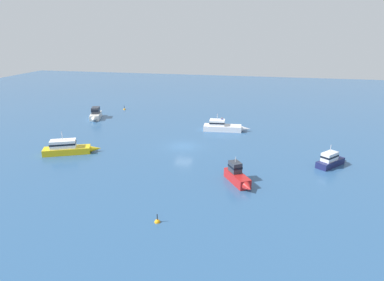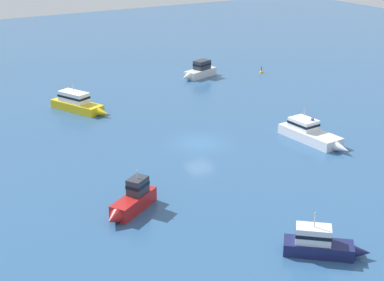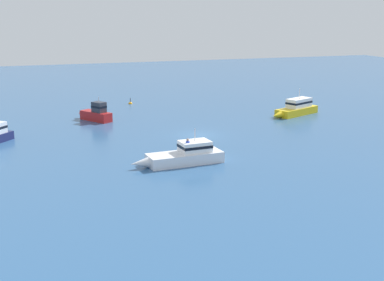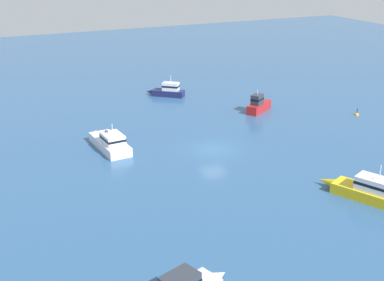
{
  "view_description": "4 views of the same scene",
  "coord_description": "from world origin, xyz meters",
  "px_view_note": "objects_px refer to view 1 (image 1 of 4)",
  "views": [
    {
      "loc": [
        11.41,
        -46.48,
        16.68
      ],
      "look_at": [
        1.94,
        -3.0,
        2.01
      ],
      "focal_mm": 32.04,
      "sensor_mm": 36.0,
      "label": 1
    },
    {
      "loc": [
        42.98,
        -25.92,
        19.73
      ],
      "look_at": [
        5.47,
        -4.0,
        2.88
      ],
      "focal_mm": 54.28,
      "sensor_mm": 36.0,
      "label": 2
    },
    {
      "loc": [
        17.74,
        49.64,
        12.47
      ],
      "look_at": [
        2.43,
        5.01,
        0.79
      ],
      "focal_mm": 49.1,
      "sensor_mm": 36.0,
      "label": 3
    },
    {
      "loc": [
        -42.47,
        22.18,
        19.13
      ],
      "look_at": [
        -2.96,
        3.77,
        2.56
      ],
      "focal_mm": 48.09,
      "sensor_mm": 36.0,
      "label": 4
    }
  ],
  "objects_px": {
    "motor_cruiser": "(331,160)",
    "launch": "(223,126)",
    "powerboat_1": "(67,148)",
    "channel_buoy": "(124,110)",
    "powerboat": "(96,114)",
    "powerboat_2": "(238,176)",
    "mooring_buoy": "(157,222)"
  },
  "relations": [
    {
      "from": "motor_cruiser",
      "to": "launch",
      "type": "bearing_deg",
      "value": 90.83
    },
    {
      "from": "powerboat",
      "to": "channel_buoy",
      "type": "bearing_deg",
      "value": 145.1
    },
    {
      "from": "launch",
      "to": "mooring_buoy",
      "type": "distance_m",
      "value": 30.2
    },
    {
      "from": "powerboat_1",
      "to": "mooring_buoy",
      "type": "xyz_separation_m",
      "value": [
        17.67,
        -14.37,
        -0.81
      ]
    },
    {
      "from": "launch",
      "to": "powerboat_2",
      "type": "relative_size",
      "value": 1.58
    },
    {
      "from": "powerboat_2",
      "to": "mooring_buoy",
      "type": "bearing_deg",
      "value": -65.18
    },
    {
      "from": "mooring_buoy",
      "to": "powerboat_1",
      "type": "bearing_deg",
      "value": 140.88
    },
    {
      "from": "launch",
      "to": "powerboat_2",
      "type": "bearing_deg",
      "value": -82.18
    },
    {
      "from": "launch",
      "to": "powerboat_2",
      "type": "height_order",
      "value": "launch"
    },
    {
      "from": "launch",
      "to": "powerboat_1",
      "type": "bearing_deg",
      "value": -145.59
    },
    {
      "from": "motor_cruiser",
      "to": "mooring_buoy",
      "type": "xyz_separation_m",
      "value": [
        -17.42,
        -17.44,
        -0.75
      ]
    },
    {
      "from": "motor_cruiser",
      "to": "powerboat_1",
      "type": "relative_size",
      "value": 0.63
    },
    {
      "from": "motor_cruiser",
      "to": "powerboat_2",
      "type": "bearing_deg",
      "value": 164.98
    },
    {
      "from": "powerboat",
      "to": "powerboat_1",
      "type": "height_order",
      "value": "powerboat_1"
    },
    {
      "from": "launch",
      "to": "channel_buoy",
      "type": "xyz_separation_m",
      "value": [
        -22.62,
        11.19,
        -0.71
      ]
    },
    {
      "from": "powerboat_2",
      "to": "mooring_buoy",
      "type": "xyz_separation_m",
      "value": [
        -6.35,
        -9.77,
        -0.8
      ]
    },
    {
      "from": "powerboat_1",
      "to": "mooring_buoy",
      "type": "distance_m",
      "value": 22.79
    },
    {
      "from": "motor_cruiser",
      "to": "powerboat_2",
      "type": "distance_m",
      "value": 13.46
    },
    {
      "from": "launch",
      "to": "channel_buoy",
      "type": "relative_size",
      "value": 7.08
    },
    {
      "from": "mooring_buoy",
      "to": "launch",
      "type": "bearing_deg",
      "value": 86.24
    },
    {
      "from": "powerboat_1",
      "to": "channel_buoy",
      "type": "xyz_separation_m",
      "value": [
        -2.97,
        26.95,
        -0.81
      ]
    },
    {
      "from": "powerboat",
      "to": "mooring_buoy",
      "type": "relative_size",
      "value": 5.4
    },
    {
      "from": "launch",
      "to": "channel_buoy",
      "type": "height_order",
      "value": "launch"
    },
    {
      "from": "motor_cruiser",
      "to": "mooring_buoy",
      "type": "height_order",
      "value": "motor_cruiser"
    },
    {
      "from": "powerboat",
      "to": "launch",
      "type": "relative_size",
      "value": 0.73
    },
    {
      "from": "powerboat_1",
      "to": "channel_buoy",
      "type": "distance_m",
      "value": 27.12
    },
    {
      "from": "motor_cruiser",
      "to": "launch",
      "type": "xyz_separation_m",
      "value": [
        -15.43,
        12.69,
        -0.04
      ]
    },
    {
      "from": "powerboat",
      "to": "launch",
      "type": "height_order",
      "value": "launch"
    },
    {
      "from": "motor_cruiser",
      "to": "mooring_buoy",
      "type": "bearing_deg",
      "value": 175.29
    },
    {
      "from": "channel_buoy",
      "to": "mooring_buoy",
      "type": "relative_size",
      "value": 1.04
    },
    {
      "from": "powerboat",
      "to": "powerboat_2",
      "type": "relative_size",
      "value": 1.16
    },
    {
      "from": "channel_buoy",
      "to": "motor_cruiser",
      "type": "bearing_deg",
      "value": -32.11
    }
  ]
}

